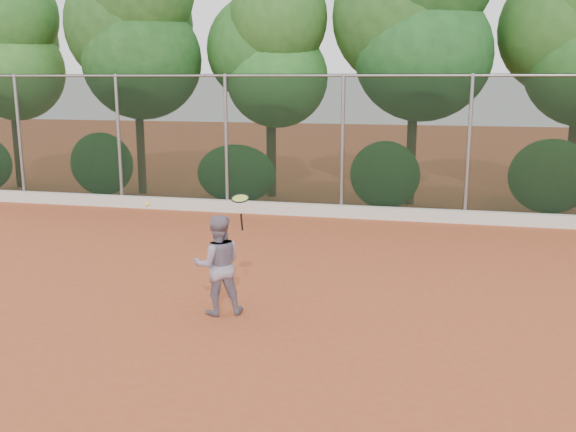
# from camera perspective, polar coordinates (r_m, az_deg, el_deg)

# --- Properties ---
(ground) EXTENTS (80.00, 80.00, 0.00)m
(ground) POSITION_cam_1_polar(r_m,az_deg,el_deg) (9.58, -1.35, -8.57)
(ground) COLOR #AB4C28
(ground) RESTS_ON ground
(concrete_curb) EXTENTS (24.00, 0.20, 0.30)m
(concrete_curb) POSITION_cam_1_polar(r_m,az_deg,el_deg) (15.99, 4.66, 0.42)
(concrete_curb) COLOR silver
(concrete_curb) RESTS_ON ground
(tennis_player) EXTENTS (0.88, 0.80, 1.48)m
(tennis_player) POSITION_cam_1_polar(r_m,az_deg,el_deg) (9.37, -6.24, -4.34)
(tennis_player) COLOR gray
(tennis_player) RESTS_ON ground
(chainlink_fence) EXTENTS (24.09, 0.09, 3.50)m
(chainlink_fence) POSITION_cam_1_polar(r_m,az_deg,el_deg) (15.91, 4.86, 6.59)
(chainlink_fence) COLOR black
(chainlink_fence) RESTS_ON ground
(foliage_backdrop) EXTENTS (23.70, 3.63, 7.55)m
(foliage_backdrop) POSITION_cam_1_polar(r_m,az_deg,el_deg) (17.90, 4.15, 15.37)
(foliage_backdrop) COLOR #442B1A
(foliage_backdrop) RESTS_ON ground
(tennis_racket) EXTENTS (0.28, 0.27, 0.53)m
(tennis_racket) POSITION_cam_1_polar(r_m,az_deg,el_deg) (8.94, -4.26, 1.33)
(tennis_racket) COLOR black
(tennis_racket) RESTS_ON ground
(tennis_ball_in_flight) EXTENTS (0.07, 0.07, 0.07)m
(tennis_ball_in_flight) POSITION_cam_1_polar(r_m,az_deg,el_deg) (9.40, -12.40, 1.02)
(tennis_ball_in_flight) COLOR #EBF838
(tennis_ball_in_flight) RESTS_ON ground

